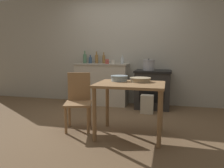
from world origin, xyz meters
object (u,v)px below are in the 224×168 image
at_px(bottle_mid_left, 97,59).
at_px(stove, 153,89).
at_px(flour_sack, 147,104).
at_px(cup_mid_right, 113,62).
at_px(stock_pot, 149,65).
at_px(mixing_bowl_small, 119,78).
at_px(work_table, 130,92).
at_px(bottle_far_left, 122,60).
at_px(chair, 79,99).
at_px(mixing_bowl_large, 140,79).
at_px(bottle_center_left, 104,59).
at_px(bottle_left, 90,60).
at_px(cup_center_right, 107,62).
at_px(bottle_center, 85,58).

bearing_deg(bottle_mid_left, stove, -6.77).
bearing_deg(flour_sack, cup_mid_right, 155.23).
xyz_separation_m(stock_pot, mixing_bowl_small, (-0.30, -1.53, -0.12)).
height_order(work_table, bottle_far_left, bottle_far_left).
bearing_deg(chair, stock_pot, 43.18).
height_order(mixing_bowl_large, bottle_mid_left, bottle_mid_left).
relative_size(bottle_center_left, cup_mid_right, 2.86).
xyz_separation_m(chair, bottle_far_left, (0.33, 1.76, 0.56)).
relative_size(bottle_left, cup_center_right, 1.88).
relative_size(stove, cup_center_right, 7.85).
xyz_separation_m(flour_sack, bottle_center_left, (-1.09, 0.68, 0.86)).
distance_m(flour_sack, mixing_bowl_large, 1.25).
distance_m(flour_sack, bottle_far_left, 1.22).
bearing_deg(bottle_center_left, bottle_center, -177.64).
distance_m(flour_sack, cup_center_right, 1.34).
bearing_deg(stock_pot, flour_sack, -86.79).
distance_m(flour_sack, mixing_bowl_small, 1.30).
bearing_deg(bottle_center, cup_center_right, -16.85).
distance_m(mixing_bowl_large, bottle_left, 2.25).
distance_m(mixing_bowl_large, cup_mid_right, 1.66).
height_order(bottle_center, cup_mid_right, bottle_center).
height_order(chair, mixing_bowl_small, chair).
height_order(chair, bottle_center, bottle_center).
distance_m(chair, cup_center_right, 1.70).
relative_size(mixing_bowl_small, cup_center_right, 2.45).
distance_m(mixing_bowl_small, cup_center_right, 1.69).
height_order(work_table, bottle_left, bottle_left).
bearing_deg(cup_center_right, stock_pot, -2.02).
xyz_separation_m(mixing_bowl_large, bottle_center, (-1.55, 1.74, 0.25)).
height_order(flour_sack, bottle_left, bottle_left).
bearing_deg(work_table, bottle_far_left, 105.12).
distance_m(stove, work_table, 1.77).
height_order(bottle_far_left, bottle_left, same).
relative_size(work_table, bottle_far_left, 4.82).
xyz_separation_m(flour_sack, bottle_mid_left, (-1.26, 0.64, 0.87)).
bearing_deg(stove, cup_center_right, -179.36).
height_order(bottle_far_left, cup_center_right, bottle_far_left).
distance_m(stock_pot, mixing_bowl_small, 1.56).
height_order(work_table, cup_center_right, cup_center_right).
bearing_deg(cup_mid_right, work_table, -67.81).
xyz_separation_m(stove, bottle_center, (-1.63, 0.17, 0.65)).
bearing_deg(cup_mid_right, bottle_left, 155.18).
distance_m(bottle_far_left, cup_center_right, 0.35).
distance_m(bottle_far_left, bottle_center, 0.92).
bearing_deg(work_table, mixing_bowl_large, 55.48).
xyz_separation_m(mixing_bowl_small, bottle_center_left, (-0.77, 1.76, 0.23)).
bearing_deg(mixing_bowl_small, bottle_mid_left, 118.33).
bearing_deg(bottle_center_left, chair, -86.12).
height_order(chair, cup_center_right, cup_center_right).
bearing_deg(work_table, bottle_center, 126.69).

